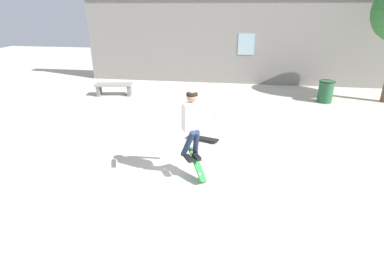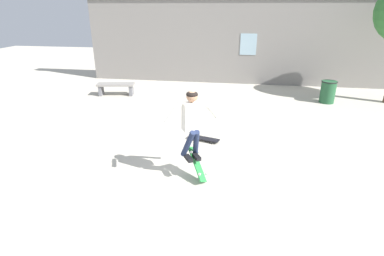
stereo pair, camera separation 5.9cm
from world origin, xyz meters
name	(u,v)px [view 1 (the left image)]	position (x,y,z in m)	size (l,w,h in m)	color
ground_plane	(217,184)	(0.00, 0.00, 0.00)	(40.00, 40.00, 0.00)	beige
building_backdrop	(233,36)	(0.03, 8.76, 2.07)	(13.98, 0.52, 4.78)	gray
park_bench	(114,87)	(-4.49, 5.83, 0.34)	(1.49, 0.70, 0.47)	gray
trash_bin	(326,91)	(3.51, 6.12, 0.42)	(0.56, 0.56, 0.80)	#235633
skater	(192,120)	(-0.52, 0.14, 1.28)	(1.00, 0.65, 1.39)	silver
skateboard_flipping	(197,164)	(-0.41, 0.16, 0.33)	(0.45, 0.64, 0.62)	#237F38
skateboard_resting	(203,138)	(-0.51, 2.02, 0.07)	(0.87, 0.43, 0.08)	black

